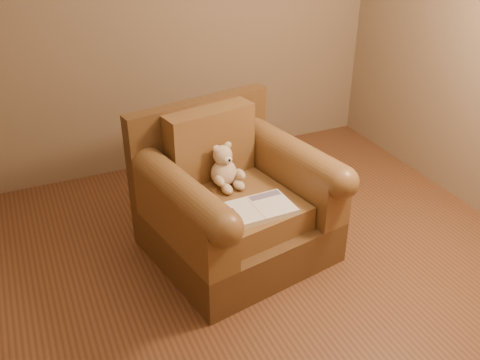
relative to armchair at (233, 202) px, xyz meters
name	(u,v)px	position (x,y,z in m)	size (l,w,h in m)	color
floor	(260,294)	(-0.04, -0.53, -0.38)	(4.00, 4.00, 0.00)	brown
room	(267,18)	(-0.04, -0.53, 1.34)	(4.02, 4.02, 2.71)	#7F694E
armchair	(233,202)	(0.00, 0.00, 0.00)	(1.27, 1.22, 0.98)	brown
teddy_bear	(225,170)	(-0.02, 0.09, 0.21)	(0.22, 0.26, 0.31)	#CEB490
guidebook	(256,210)	(0.02, -0.31, 0.11)	(0.48, 0.30, 0.04)	beige
side_table	(271,166)	(0.56, 0.52, -0.10)	(0.37, 0.37, 0.52)	gold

